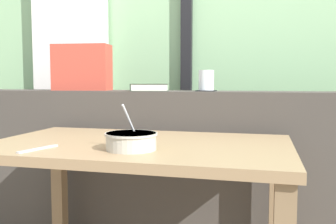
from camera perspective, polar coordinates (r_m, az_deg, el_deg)
The scene contains 11 objects.
outdoor_backdrop at distance 2.58m, azimuth 3.20°, elevation 14.97°, with size 4.80×0.08×2.80m, color #8EBC89.
curtain_left_panel at distance 2.75m, azimuth -14.86°, elevation 11.02°, with size 0.56×0.06×2.50m, color white.
window_divider_post at distance 2.49m, azimuth 2.80°, elevation 12.99°, with size 0.07×0.05×2.60m, color black.
dark_console_ledge at distance 2.07m, azimuth 0.17°, elevation -9.13°, with size 2.80×0.29×0.89m, color #423D38.
breakfast_table at distance 1.50m, azimuth -4.48°, elevation -8.56°, with size 1.18×0.71×0.70m.
coaster_square at distance 1.95m, azimuth 5.88°, elevation 3.26°, with size 0.10×0.10×0.01m, color black.
juice_glass at distance 1.95m, azimuth 5.89°, elevation 4.75°, with size 0.08×0.08×0.10m.
closed_book at distance 2.00m, azimuth -2.89°, elevation 3.80°, with size 0.23×0.20×0.04m.
throw_pillow at distance 2.20m, azimuth -13.04°, elevation 6.66°, with size 0.32×0.14×0.26m, color #B74233.
soup_bowl at distance 1.32m, azimuth -5.67°, elevation -4.43°, with size 0.19×0.19×0.16m.
fork_utensil at distance 1.40m, azimuth -19.33°, elevation -5.36°, with size 0.02×0.17×0.01m, color silver.
Camera 1 is at (0.49, -1.40, 0.94)m, focal length 39.70 mm.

